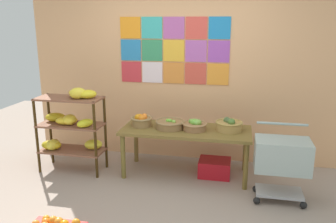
# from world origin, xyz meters

# --- Properties ---
(ground) EXTENTS (9.24, 9.24, 0.00)m
(ground) POSITION_xyz_m (0.00, 0.00, 0.00)
(ground) COLOR gray
(back_wall_with_art) EXTENTS (4.48, 0.07, 2.78)m
(back_wall_with_art) POSITION_xyz_m (-0.00, 1.65, 1.39)
(back_wall_with_art) COLOR #E1A672
(back_wall_with_art) RESTS_ON ground
(banana_shelf_unit) EXTENTS (0.87, 0.42, 1.17)m
(banana_shelf_unit) POSITION_xyz_m (-1.35, 0.84, 0.68)
(banana_shelf_unit) COLOR #38250B
(banana_shelf_unit) RESTS_ON ground
(display_table) EXTENTS (1.67, 0.70, 0.63)m
(display_table) POSITION_xyz_m (0.17, 1.02, 0.56)
(display_table) COLOR brown
(display_table) RESTS_ON ground
(fruit_basket_back_left) EXTENTS (0.32, 0.32, 0.15)m
(fruit_basket_back_left) POSITION_xyz_m (0.29, 1.00, 0.70)
(fruit_basket_back_left) COLOR #976B43
(fruit_basket_back_left) RESTS_ON display_table
(fruit_basket_right) EXTENTS (0.38, 0.38, 0.13)m
(fruit_basket_right) POSITION_xyz_m (-0.04, 1.01, 0.69)
(fruit_basket_right) COLOR olive
(fruit_basket_right) RESTS_ON display_table
(fruit_basket_back_right) EXTENTS (0.29, 0.29, 0.17)m
(fruit_basket_back_right) POSITION_xyz_m (-0.43, 1.04, 0.71)
(fruit_basket_back_right) COLOR olive
(fruit_basket_back_right) RESTS_ON display_table
(fruit_basket_left) EXTENTS (0.35, 0.35, 0.18)m
(fruit_basket_left) POSITION_xyz_m (0.72, 1.06, 0.71)
(fruit_basket_left) COLOR #AC8847
(fruit_basket_left) RESTS_ON display_table
(produce_crate_under_table) EXTENTS (0.41, 0.33, 0.22)m
(produce_crate_under_table) POSITION_xyz_m (0.55, 1.05, 0.11)
(produce_crate_under_table) COLOR red
(produce_crate_under_table) RESTS_ON ground
(shopping_cart) EXTENTS (0.60, 0.43, 0.86)m
(shopping_cart) POSITION_xyz_m (1.33, 0.54, 0.52)
(shopping_cart) COLOR black
(shopping_cart) RESTS_ON ground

